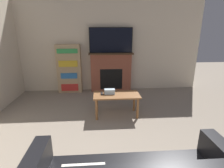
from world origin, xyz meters
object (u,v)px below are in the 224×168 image
at_px(fireplace, 111,72).
at_px(bookshelf, 69,69).
at_px(coffee_table, 116,97).
at_px(tv, 111,40).

distance_m(fireplace, bookshelf, 1.22).
height_order(coffee_table, bookshelf, bookshelf).
height_order(tv, bookshelf, tv).
bearing_deg(bookshelf, tv, 0.14).
xyz_separation_m(coffee_table, bookshelf, (-1.22, 1.60, 0.29)).
xyz_separation_m(fireplace, coffee_table, (0.01, -1.63, -0.17)).
distance_m(tv, coffee_table, 1.94).
distance_m(tv, bookshelf, 1.45).
height_order(fireplace, coffee_table, fireplace).
height_order(fireplace, bookshelf, bookshelf).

